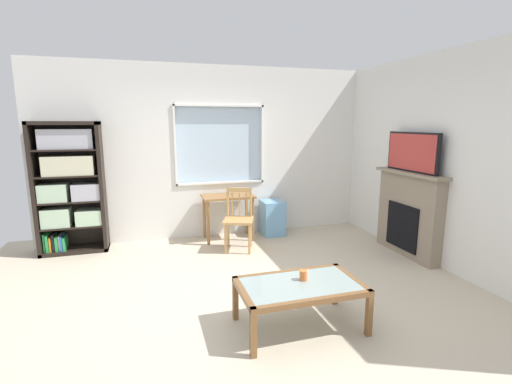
{
  "coord_description": "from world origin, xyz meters",
  "views": [
    {
      "loc": [
        -0.96,
        -3.61,
        1.84
      ],
      "look_at": [
        0.26,
        0.41,
        1.04
      ],
      "focal_mm": 25.61,
      "sensor_mm": 36.0,
      "label": 1
    }
  ],
  "objects_px": {
    "wooden_chair": "(239,219)",
    "sippy_cup": "(303,275)",
    "plastic_drawer_unit": "(272,218)",
    "coffee_table": "(300,289)",
    "fireplace": "(409,214)",
    "desk_under_window": "(228,203)",
    "bookshelf": "(70,185)",
    "tv": "(412,152)"
  },
  "relations": [
    {
      "from": "fireplace",
      "to": "coffee_table",
      "type": "height_order",
      "value": "fireplace"
    },
    {
      "from": "bookshelf",
      "to": "desk_under_window",
      "type": "bearing_deg",
      "value": -2.71
    },
    {
      "from": "bookshelf",
      "to": "wooden_chair",
      "type": "xyz_separation_m",
      "value": [
        2.29,
        -0.62,
        -0.51
      ]
    },
    {
      "from": "fireplace",
      "to": "tv",
      "type": "xyz_separation_m",
      "value": [
        -0.02,
        0.0,
        0.85
      ]
    },
    {
      "from": "wooden_chair",
      "to": "sippy_cup",
      "type": "height_order",
      "value": "wooden_chair"
    },
    {
      "from": "bookshelf",
      "to": "coffee_table",
      "type": "bearing_deg",
      "value": -50.44
    },
    {
      "from": "desk_under_window",
      "to": "fireplace",
      "type": "height_order",
      "value": "fireplace"
    },
    {
      "from": "wooden_chair",
      "to": "fireplace",
      "type": "distance_m",
      "value": 2.39
    },
    {
      "from": "plastic_drawer_unit",
      "to": "tv",
      "type": "relative_size",
      "value": 0.6
    },
    {
      "from": "tv",
      "to": "sippy_cup",
      "type": "distance_m",
      "value": 2.65
    },
    {
      "from": "wooden_chair",
      "to": "coffee_table",
      "type": "bearing_deg",
      "value": -89.47
    },
    {
      "from": "plastic_drawer_unit",
      "to": "sippy_cup",
      "type": "distance_m",
      "value": 2.76
    },
    {
      "from": "plastic_drawer_unit",
      "to": "tv",
      "type": "xyz_separation_m",
      "value": [
        1.49,
        -1.44,
        1.16
      ]
    },
    {
      "from": "wooden_chair",
      "to": "coffee_table",
      "type": "xyz_separation_m",
      "value": [
        0.02,
        -2.17,
        -0.1
      ]
    },
    {
      "from": "fireplace",
      "to": "bookshelf",
      "type": "bearing_deg",
      "value": 161.65
    },
    {
      "from": "fireplace",
      "to": "plastic_drawer_unit",
      "type": "bearing_deg",
      "value": 136.28
    },
    {
      "from": "tv",
      "to": "coffee_table",
      "type": "xyz_separation_m",
      "value": [
        -2.18,
        -1.3,
        -1.08
      ]
    },
    {
      "from": "bookshelf",
      "to": "plastic_drawer_unit",
      "type": "xyz_separation_m",
      "value": [
        3.0,
        -0.06,
        -0.69
      ]
    },
    {
      "from": "wooden_chair",
      "to": "tv",
      "type": "bearing_deg",
      "value": -21.64
    },
    {
      "from": "plastic_drawer_unit",
      "to": "sippy_cup",
      "type": "xyz_separation_m",
      "value": [
        -0.64,
        -2.68,
        0.18
      ]
    },
    {
      "from": "fireplace",
      "to": "wooden_chair",
      "type": "bearing_deg",
      "value": 158.52
    },
    {
      "from": "plastic_drawer_unit",
      "to": "sippy_cup",
      "type": "bearing_deg",
      "value": -103.38
    },
    {
      "from": "tv",
      "to": "sippy_cup",
      "type": "xyz_separation_m",
      "value": [
        -2.12,
        -1.24,
        -0.98
      ]
    },
    {
      "from": "tv",
      "to": "fireplace",
      "type": "bearing_deg",
      "value": 0.0
    },
    {
      "from": "coffee_table",
      "to": "sippy_cup",
      "type": "distance_m",
      "value": 0.13
    },
    {
      "from": "fireplace",
      "to": "tv",
      "type": "distance_m",
      "value": 0.85
    },
    {
      "from": "desk_under_window",
      "to": "coffee_table",
      "type": "xyz_separation_m",
      "value": [
        0.06,
        -2.69,
        -0.22
      ]
    },
    {
      "from": "fireplace",
      "to": "tv",
      "type": "relative_size",
      "value": 1.28
    },
    {
      "from": "wooden_chair",
      "to": "plastic_drawer_unit",
      "type": "distance_m",
      "value": 0.93
    },
    {
      "from": "desk_under_window",
      "to": "plastic_drawer_unit",
      "type": "bearing_deg",
      "value": 3.78
    },
    {
      "from": "bookshelf",
      "to": "plastic_drawer_unit",
      "type": "height_order",
      "value": "bookshelf"
    },
    {
      "from": "desk_under_window",
      "to": "sippy_cup",
      "type": "height_order",
      "value": "desk_under_window"
    },
    {
      "from": "desk_under_window",
      "to": "plastic_drawer_unit",
      "type": "distance_m",
      "value": 0.82
    },
    {
      "from": "bookshelf",
      "to": "wooden_chair",
      "type": "bearing_deg",
      "value": -15.21
    },
    {
      "from": "bookshelf",
      "to": "tv",
      "type": "relative_size",
      "value": 1.96
    },
    {
      "from": "desk_under_window",
      "to": "tv",
      "type": "relative_size",
      "value": 0.85
    },
    {
      "from": "wooden_chair",
      "to": "coffee_table",
      "type": "relative_size",
      "value": 0.82
    },
    {
      "from": "desk_under_window",
      "to": "fireplace",
      "type": "relative_size",
      "value": 0.66
    },
    {
      "from": "bookshelf",
      "to": "sippy_cup",
      "type": "height_order",
      "value": "bookshelf"
    },
    {
      "from": "coffee_table",
      "to": "sippy_cup",
      "type": "xyz_separation_m",
      "value": [
        0.06,
        0.06,
        0.1
      ]
    },
    {
      "from": "fireplace",
      "to": "sippy_cup",
      "type": "xyz_separation_m",
      "value": [
        -2.14,
        -1.24,
        -0.12
      ]
    },
    {
      "from": "desk_under_window",
      "to": "bookshelf",
      "type": "bearing_deg",
      "value": 177.29
    }
  ]
}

